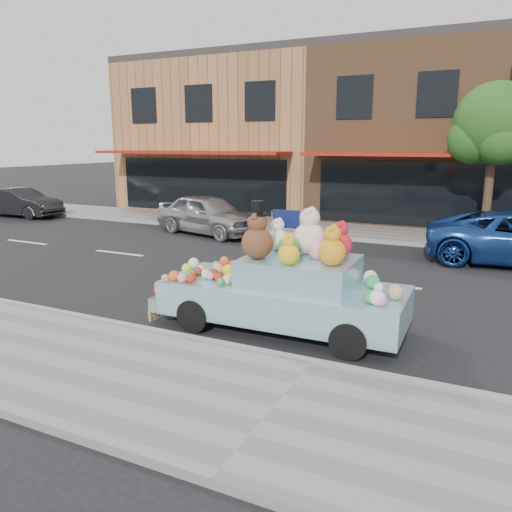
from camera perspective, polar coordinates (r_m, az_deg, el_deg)
The scene contains 11 objects.
ground at distance 12.29m, azimuth 14.28°, elevation -3.18°, with size 120.00×120.00×0.00m, color black.
near_sidewalk at distance 6.46m, azimuth 2.00°, elevation -17.30°, with size 60.00×3.00×0.12m, color gray.
far_sidewalk at distance 18.55m, azimuth 18.35°, elevation 2.09°, with size 60.00×3.00×0.12m, color gray.
near_kerb at distance 7.70m, azimuth 6.59°, elevation -12.11°, with size 60.00×0.12×0.13m, color gray.
far_kerb at distance 17.08m, azimuth 17.68°, elevation 1.28°, with size 60.00×0.12×0.13m, color gray.
storefront_left at distance 26.58m, azimuth -1.81°, elevation 13.53°, with size 10.00×9.80×7.30m.
storefront_mid at distance 23.71m, azimuth 20.78°, elevation 12.83°, with size 10.00×9.80×7.30m.
street_tree at distance 18.18m, azimuth 25.69°, elevation 12.82°, with size 3.00×2.70×5.22m.
car_silver at distance 18.46m, azimuth -5.49°, elevation 4.76°, with size 1.73×4.31×1.47m, color #9F9FA3.
car_dark at distance 25.18m, azimuth -25.30°, elevation 5.54°, with size 1.37×3.94×1.30m, color black.
art_car at distance 8.90m, azimuth 3.33°, elevation -3.52°, with size 4.52×1.85×2.35m.
Camera 1 is at (2.22, -11.63, 3.30)m, focal length 35.00 mm.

